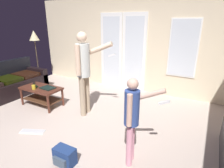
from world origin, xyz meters
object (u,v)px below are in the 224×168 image
at_px(cup_near_edge, 34,87).
at_px(loose_keyboard, 32,131).
at_px(backpack, 64,156).
at_px(dvd_remote_slim, 34,84).
at_px(person_child, 133,115).
at_px(person_adult, 84,67).
at_px(leather_couch, 7,85).
at_px(floor_lamp, 34,39).
at_px(tv_remote_black, 36,86).
at_px(coffee_table, 42,92).
at_px(laptop_closed, 48,88).

bearing_deg(cup_near_edge, loose_keyboard, -43.48).
xyz_separation_m(backpack, dvd_remote_slim, (-2.11, 1.27, 0.33)).
xyz_separation_m(backpack, cup_near_edge, (-1.81, 1.03, 0.37)).
relative_size(person_child, dvd_remote_slim, 7.22).
bearing_deg(person_adult, leather_couch, -175.89).
height_order(leather_couch, loose_keyboard, leather_couch).
distance_m(backpack, dvd_remote_slim, 2.49).
height_order(floor_lamp, cup_near_edge, floor_lamp).
distance_m(backpack, loose_keyboard, 1.10).
xyz_separation_m(person_child, tv_remote_black, (-2.70, 0.69, -0.29)).
bearing_deg(floor_lamp, cup_near_edge, -42.68).
xyz_separation_m(leather_couch, backpack, (3.07, -1.17, -0.17)).
height_order(floor_lamp, dvd_remote_slim, floor_lamp).
bearing_deg(coffee_table, leather_couch, -179.35).
height_order(loose_keyboard, cup_near_edge, cup_near_edge).
bearing_deg(laptop_closed, leather_couch, -173.19).
xyz_separation_m(person_child, loose_keyboard, (-1.83, -0.18, -0.73)).
height_order(person_child, dvd_remote_slim, person_child).
bearing_deg(coffee_table, dvd_remote_slim, 165.21).
relative_size(coffee_table, person_child, 0.77).
relative_size(coffee_table, backpack, 3.13).
height_order(floor_lamp, laptop_closed, floor_lamp).
relative_size(coffee_table, person_adult, 0.56).
height_order(backpack, laptop_closed, laptop_closed).
bearing_deg(laptop_closed, tv_remote_black, -167.25).
bearing_deg(loose_keyboard, dvd_remote_slim, 137.67).
height_order(coffee_table, dvd_remote_slim, dvd_remote_slim).
height_order(coffee_table, cup_near_edge, cup_near_edge).
height_order(leather_couch, coffee_table, leather_couch).
relative_size(floor_lamp, loose_keyboard, 3.55).
relative_size(person_child, floor_lamp, 0.76).
bearing_deg(person_child, dvd_remote_slim, 164.68).
bearing_deg(backpack, person_adult, 115.10).
bearing_deg(laptop_closed, cup_near_edge, -135.01).
distance_m(coffee_table, loose_keyboard, 1.18).
xyz_separation_m(coffee_table, laptop_closed, (0.19, 0.03, 0.13)).
xyz_separation_m(person_adult, loose_keyboard, (-0.42, -1.04, -1.01)).
bearing_deg(coffee_table, person_child, -15.39).
height_order(leather_couch, person_adult, person_adult).
relative_size(leather_couch, dvd_remote_slim, 11.43).
bearing_deg(loose_keyboard, coffee_table, 129.43).
xyz_separation_m(floor_lamp, laptop_closed, (1.77, -1.23, -0.91)).
bearing_deg(cup_near_edge, person_adult, 15.01).
relative_size(person_adult, laptop_closed, 5.35).
bearing_deg(floor_lamp, leather_couch, -77.33).
bearing_deg(loose_keyboard, person_child, 5.57).
distance_m(floor_lamp, laptop_closed, 2.34).
height_order(backpack, cup_near_edge, cup_near_edge).
height_order(person_adult, cup_near_edge, person_adult).
bearing_deg(dvd_remote_slim, leather_couch, -131.29).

